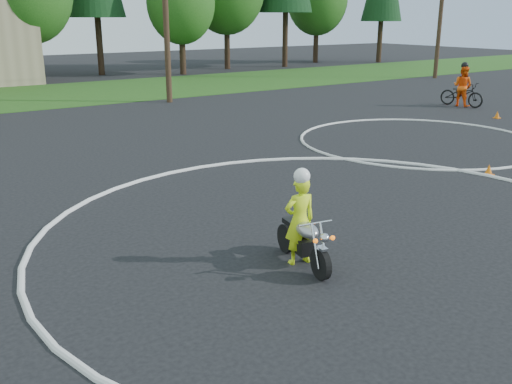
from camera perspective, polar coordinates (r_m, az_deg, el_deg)
ground at (r=9.66m, az=21.46°, el=-9.14°), size 120.00×120.00×0.00m
grass_strip at (r=32.75m, az=-21.35°, el=8.92°), size 120.00×10.00×0.02m
course_markings at (r=13.76m, az=11.81°, el=-0.41°), size 19.05×19.05×0.12m
primary_motorcycle at (r=9.70m, az=4.82°, el=-4.91°), size 0.67×1.74×0.92m
rider_primary_grp at (r=9.67m, az=4.40°, el=-2.60°), size 0.62×0.46×1.71m
rider_second_grp at (r=28.73m, az=19.92°, el=9.49°), size 1.06×2.21×2.04m
traffic_cones at (r=13.96m, az=21.85°, el=-0.51°), size 21.33×12.69×0.30m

